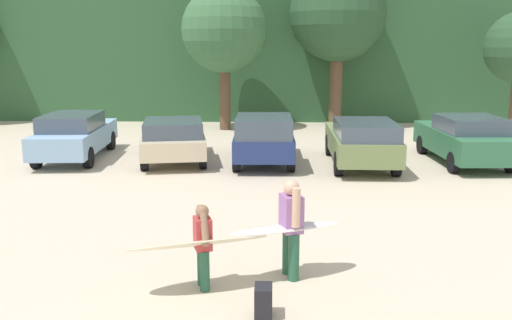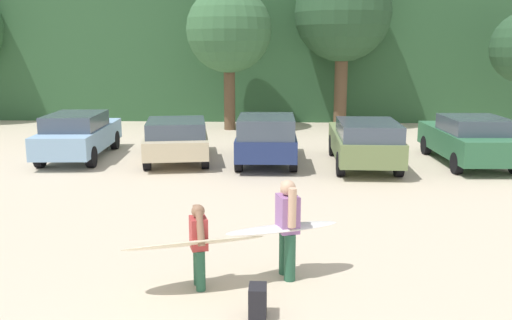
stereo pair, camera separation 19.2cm
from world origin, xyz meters
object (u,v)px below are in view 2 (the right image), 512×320
object	(u,v)px
parked_car_sky_blue	(79,134)
surfboard_cream	(194,243)
parked_car_navy	(267,138)
person_child	(199,241)
surfboard_white	(283,228)
parked_car_champagne	(177,138)
parked_car_olive_green	(364,141)
parked_car_forest_green	(469,139)
backpack_dropped	(258,301)
person_adult	(288,223)

from	to	relation	value
parked_car_sky_blue	surfboard_cream	size ratio (longest dim) A/B	2.12
parked_car_navy	person_child	bearing A→B (deg)	174.33
person_child	surfboard_white	world-z (taller)	person_child
parked_car_champagne	parked_car_olive_green	xyz separation A→B (m)	(5.87, -0.55, 0.05)
parked_car_olive_green	parked_car_forest_green	size ratio (longest dim) A/B	1.01
parked_car_navy	parked_car_sky_blue	bearing A→B (deg)	83.30
surfboard_white	backpack_dropped	world-z (taller)	surfboard_white
parked_car_navy	backpack_dropped	xyz separation A→B (m)	(0.21, -10.06, -0.61)
person_adult	person_child	world-z (taller)	person_adult
parked_car_sky_blue	parked_car_forest_green	distance (m)	12.49
surfboard_white	backpack_dropped	xyz separation A→B (m)	(-0.33, -1.36, -0.60)
parked_car_navy	person_adult	world-z (taller)	person_adult
parked_car_olive_green	backpack_dropped	xyz separation A→B (m)	(-2.77, -9.81, -0.58)
parked_car_navy	person_adult	xyz separation A→B (m)	(0.62, -8.69, 0.07)
parked_car_sky_blue	surfboard_white	distance (m)	11.47
parked_car_sky_blue	person_adult	bearing A→B (deg)	-147.79
parked_car_sky_blue	parked_car_champagne	xyz separation A→B (m)	(3.29, -0.31, -0.04)
person_child	parked_car_navy	bearing A→B (deg)	-112.44
parked_car_olive_green	parked_car_sky_blue	bearing A→B (deg)	85.22
person_child	person_adult	bearing A→B (deg)	-178.77
parked_car_olive_green	person_child	bearing A→B (deg)	157.92
parked_car_champagne	person_child	distance (m)	9.70
parked_car_forest_green	backpack_dropped	size ratio (longest dim) A/B	10.25
parked_car_olive_green	person_child	world-z (taller)	parked_car_olive_green
parked_car_champagne	parked_car_navy	xyz separation A→B (m)	(2.88, -0.30, 0.08)
parked_car_forest_green	person_adult	world-z (taller)	person_adult
parked_car_forest_green	parked_car_olive_green	bearing A→B (deg)	97.33
parked_car_navy	surfboard_cream	size ratio (longest dim) A/B	1.89
person_child	surfboard_cream	size ratio (longest dim) A/B	0.59
parked_car_forest_green	person_child	world-z (taller)	parked_car_forest_green
parked_car_champagne	parked_car_forest_green	bearing A→B (deg)	-99.49
parked_car_olive_green	surfboard_cream	world-z (taller)	parked_car_olive_green
parked_car_navy	surfboard_white	distance (m)	8.72
parked_car_forest_green	person_child	distance (m)	11.82
parked_car_sky_blue	parked_car_champagne	size ratio (longest dim) A/B	1.08
person_child	surfboard_cream	bearing A→B (deg)	33.62
parked_car_sky_blue	person_child	size ratio (longest dim) A/B	3.62
parked_car_olive_green	surfboard_white	world-z (taller)	parked_car_olive_green
parked_car_champagne	parked_car_forest_green	distance (m)	9.19
surfboard_cream	backpack_dropped	distance (m)	1.40
person_child	parked_car_olive_green	bearing A→B (deg)	-130.52
person_adult	backpack_dropped	world-z (taller)	person_adult
parked_car_champagne	parked_car_navy	world-z (taller)	parked_car_navy
person_adult	surfboard_cream	distance (m)	1.50
parked_car_champagne	surfboard_white	world-z (taller)	parked_car_champagne
parked_car_navy	person_adult	bearing A→B (deg)	-177.08
parked_car_olive_green	person_adult	distance (m)	8.77
backpack_dropped	person_child	bearing A→B (deg)	135.95
parked_car_sky_blue	parked_car_navy	size ratio (longest dim) A/B	1.13
surfboard_white	person_child	bearing A→B (deg)	-2.08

